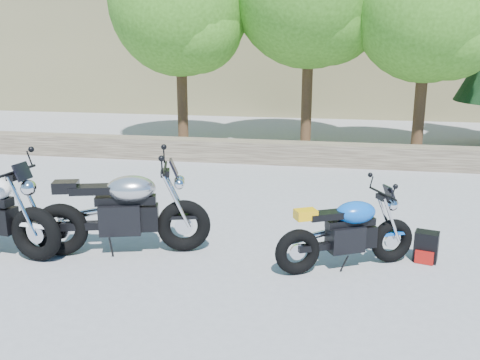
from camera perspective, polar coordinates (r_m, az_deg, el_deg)
ground at (r=7.46m, az=-2.91°, el=-7.45°), size 90.00×90.00×0.00m
stone_wall at (r=12.59m, az=2.77°, el=2.99°), size 22.00×0.55×0.50m
tree_decid_left at (r=14.44m, az=-6.09°, el=17.94°), size 3.67×3.67×5.62m
tree_decid_right at (r=13.83m, az=19.91°, el=16.76°), size 3.54×3.54×5.41m
silver_bike at (r=7.32m, az=-12.34°, el=-3.40°), size 2.32×0.94×1.19m
blue_bike at (r=6.87m, az=11.40°, el=-5.58°), size 1.76×0.99×0.96m
backpack at (r=7.43m, az=19.22°, el=-6.77°), size 0.34×0.31×0.40m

